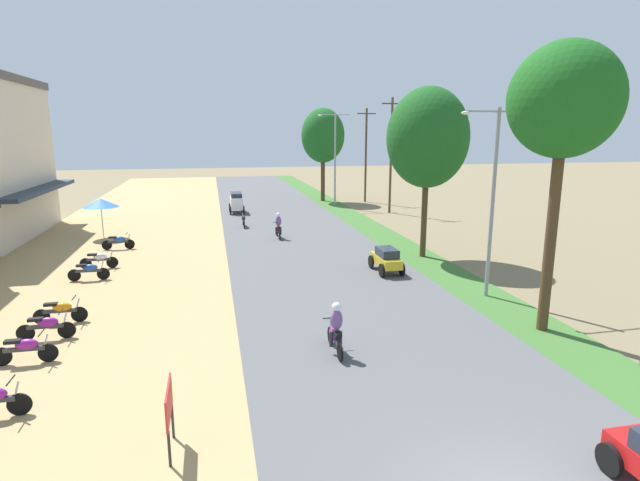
{
  "coord_description": "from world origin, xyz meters",
  "views": [
    {
      "loc": [
        -5.13,
        -6.74,
        6.73
      ],
      "look_at": [
        -0.26,
        15.84,
        1.7
      ],
      "focal_mm": 28.21,
      "sensor_mm": 36.0,
      "label": 1
    }
  ],
  "objects": [
    {
      "name": "parked_motorbike_second",
      "position": [
        -10.66,
        8.4,
        0.55
      ],
      "size": [
        1.8,
        0.54,
        0.94
      ],
      "color": "black",
      "rests_on": "dirt_shoulder"
    },
    {
      "name": "parked_motorbike_third",
      "position": [
        -10.59,
        10.16,
        0.55
      ],
      "size": [
        1.8,
        0.54,
        0.94
      ],
      "color": "black",
      "rests_on": "dirt_shoulder"
    },
    {
      "name": "parked_motorbike_fourth",
      "position": [
        -10.55,
        11.64,
        0.55
      ],
      "size": [
        1.8,
        0.54,
        0.94
      ],
      "color": "black",
      "rests_on": "dirt_shoulder"
    },
    {
      "name": "parked_motorbike_fifth",
      "position": [
        -10.76,
        17.02,
        0.55
      ],
      "size": [
        1.8,
        0.54,
        0.94
      ],
      "color": "black",
      "rests_on": "dirt_shoulder"
    },
    {
      "name": "parked_motorbike_sixth",
      "position": [
        -10.74,
        19.12,
        0.55
      ],
      "size": [
        1.8,
        0.54,
        0.94
      ],
      "color": "black",
      "rests_on": "dirt_shoulder"
    },
    {
      "name": "parked_motorbike_seventh",
      "position": [
        -10.52,
        23.29,
        0.55
      ],
      "size": [
        1.8,
        0.54,
        0.94
      ],
      "color": "black",
      "rests_on": "dirt_shoulder"
    },
    {
      "name": "street_signboard",
      "position": [
        -6.21,
        3.21,
        1.11
      ],
      "size": [
        0.06,
        1.3,
        1.5
      ],
      "color": "#262628",
      "rests_on": "dirt_shoulder"
    },
    {
      "name": "vendor_umbrella",
      "position": [
        -12.05,
        26.98,
        2.31
      ],
      "size": [
        2.2,
        2.2,
        2.52
      ],
      "color": "#99999E",
      "rests_on": "dirt_shoulder"
    },
    {
      "name": "median_tree_nearest",
      "position": [
        5.78,
        7.55,
        7.61
      ],
      "size": [
        3.47,
        3.47,
        9.45
      ],
      "color": "#4C351E",
      "rests_on": "median_strip"
    },
    {
      "name": "median_tree_second",
      "position": [
        5.94,
        18.08,
        6.38
      ],
      "size": [
        4.27,
        4.27,
        8.94
      ],
      "color": "#4C351E",
      "rests_on": "median_strip"
    },
    {
      "name": "median_tree_third",
      "position": [
        5.46,
        41.07,
        6.31
      ],
      "size": [
        4.14,
        4.14,
        8.86
      ],
      "color": "#4C351E",
      "rests_on": "median_strip"
    },
    {
      "name": "streetlamp_near",
      "position": [
        5.8,
        11.25,
        4.44
      ],
      "size": [
        3.16,
        0.2,
        7.57
      ],
      "color": "gray",
      "rests_on": "median_strip"
    },
    {
      "name": "streetlamp_mid",
      "position": [
        5.8,
        37.53,
        4.79
      ],
      "size": [
        3.16,
        0.2,
        8.26
      ],
      "color": "gray",
      "rests_on": "median_strip"
    },
    {
      "name": "utility_pole_near",
      "position": [
        9.43,
        39.95,
        4.62
      ],
      "size": [
        1.8,
        0.2,
        8.86
      ],
      "color": "brown",
      "rests_on": "ground"
    },
    {
      "name": "utility_pole_far",
      "position": [
        9.45,
        33.06,
        4.9
      ],
      "size": [
        1.8,
        0.2,
        9.42
      ],
      "color": "brown",
      "rests_on": "ground"
    },
    {
      "name": "car_sedan_yellow",
      "position": [
        2.92,
        15.44,
        0.74
      ],
      "size": [
        1.1,
        2.26,
        1.19
      ],
      "color": "gold",
      "rests_on": "road_strip"
    },
    {
      "name": "car_van_white",
      "position": [
        -3.2,
        35.26,
        1.02
      ],
      "size": [
        1.19,
        2.41,
        1.67
      ],
      "color": "silver",
      "rests_on": "road_strip"
    },
    {
      "name": "motorbike_foreground_rider",
      "position": [
        -1.65,
        7.17,
        0.86
      ],
      "size": [
        0.54,
        1.8,
        1.66
      ],
      "color": "black",
      "rests_on": "road_strip"
    },
    {
      "name": "motorbike_ahead_second",
      "position": [
        -1.13,
        24.36,
        0.86
      ],
      "size": [
        0.54,
        1.8,
        1.66
      ],
      "color": "black",
      "rests_on": "road_strip"
    },
    {
      "name": "motorbike_ahead_third",
      "position": [
        -3.04,
        28.77,
        0.57
      ],
      "size": [
        0.54,
        1.8,
        0.94
      ],
      "color": "black",
      "rests_on": "road_strip"
    }
  ]
}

